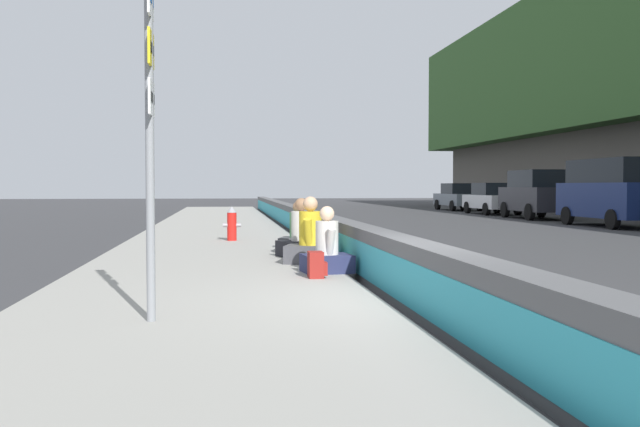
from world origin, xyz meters
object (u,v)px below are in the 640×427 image
at_px(parked_car_fourth, 613,191).
at_px(parked_car_farther, 458,197).
at_px(seated_person_middle, 310,242).
at_px(backpack, 316,265).
at_px(seated_person_far, 298,235).
at_px(parked_car_far, 492,198).
at_px(fire_hydrant, 232,223).
at_px(seated_person_rear, 301,238).
at_px(parked_car_midline, 536,194).
at_px(route_sign_post, 150,118).
at_px(seated_person_foreground, 327,252).

bearing_deg(parked_car_fourth, parked_car_farther, -0.52).
bearing_deg(seated_person_middle, backpack, 175.59).
distance_m(seated_person_far, parked_car_far, 25.35).
height_order(fire_hydrant, backpack, fire_hydrant).
height_order(seated_person_far, backpack, seated_person_far).
xyz_separation_m(parked_car_fourth, parked_car_farther, (18.37, -0.17, -0.49)).
distance_m(fire_hydrant, seated_person_rear, 4.57).
bearing_deg(seated_person_rear, parked_car_fourth, -49.47).
bearing_deg(parked_car_fourth, parked_car_midline, 0.36).
xyz_separation_m(route_sign_post, seated_person_middle, (5.36, -2.30, -1.72)).
xyz_separation_m(fire_hydrant, parked_car_midline, (13.28, -14.27, 0.60)).
bearing_deg(parked_car_farther, parked_car_fourth, 179.48).
distance_m(route_sign_post, seated_person_far, 8.34).
xyz_separation_m(route_sign_post, backpack, (3.24, -2.14, -1.90)).
bearing_deg(route_sign_post, parked_car_midline, -32.18).
relative_size(parked_car_midline, parked_car_farther, 1.07).
bearing_deg(seated_person_foreground, seated_person_rear, 2.97).
distance_m(seated_person_foreground, backpack, 0.72).
bearing_deg(seated_person_far, fire_hydrant, 24.31).
relative_size(fire_hydrant, backpack, 2.20).
xyz_separation_m(backpack, parked_car_far, (26.41, -13.05, 0.53)).
xyz_separation_m(seated_person_foreground, backpack, (-0.66, 0.26, -0.14)).
distance_m(parked_car_midline, parked_car_farther, 11.83).
distance_m(seated_person_rear, parked_car_farther, 32.28).
bearing_deg(seated_person_rear, seated_person_foreground, -177.03).
bearing_deg(route_sign_post, backpack, -33.40).
height_order(route_sign_post, parked_car_far, route_sign_post).
xyz_separation_m(route_sign_post, fire_hydrant, (10.88, -0.94, -1.65)).
bearing_deg(backpack, parked_car_midline, -31.99).
xyz_separation_m(seated_person_foreground, parked_car_midline, (20.27, -12.82, 0.71)).
bearing_deg(seated_person_far, parked_car_farther, -24.91).
bearing_deg(seated_person_foreground, parked_car_fourth, -43.13).
height_order(backpack, parked_car_fourth, parked_car_fourth).
bearing_deg(parked_car_far, backpack, 153.70).
height_order(seated_person_foreground, seated_person_rear, seated_person_rear).
xyz_separation_m(seated_person_far, parked_car_midline, (16.36, -12.88, 0.71)).
height_order(seated_person_middle, parked_car_farther, parked_car_farther).
height_order(seated_person_rear, backpack, seated_person_rear).
relative_size(route_sign_post, seated_person_middle, 2.98).
xyz_separation_m(fire_hydrant, seated_person_foreground, (-6.98, -1.46, -0.11)).
relative_size(seated_person_foreground, parked_car_midline, 0.22).
relative_size(seated_person_middle, seated_person_far, 1.14).
bearing_deg(route_sign_post, seated_person_rear, -19.13).
bearing_deg(parked_car_fourth, route_sign_post, 139.13).
xyz_separation_m(seated_person_foreground, parked_car_farther, (32.09, -13.02, 0.39)).
relative_size(fire_hydrant, parked_car_fourth, 0.17).
bearing_deg(seated_person_middle, route_sign_post, 156.76).
bearing_deg(parked_car_midline, parked_car_fourth, -179.64).
distance_m(seated_person_middle, seated_person_rear, 1.16).
relative_size(seated_person_far, parked_car_midline, 0.22).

